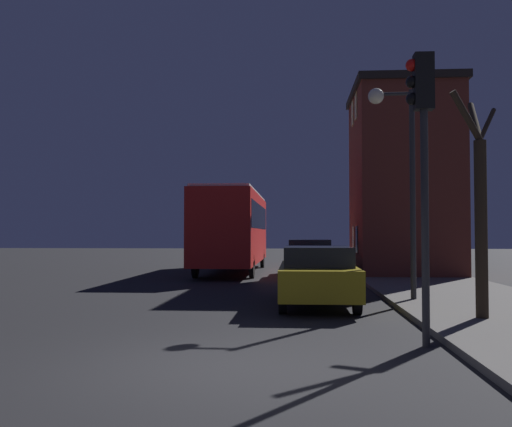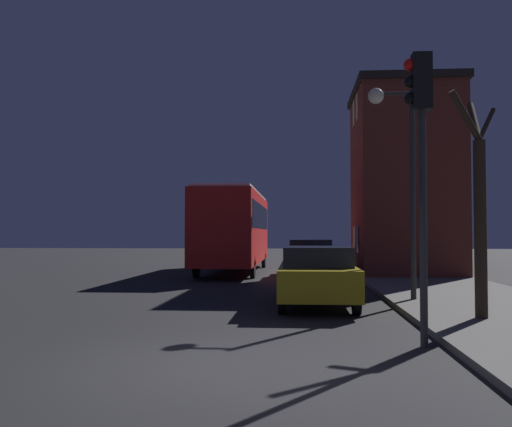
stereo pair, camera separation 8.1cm
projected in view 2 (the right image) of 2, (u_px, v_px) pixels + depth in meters
The scene contains 8 objects.
ground_plane at pixel (216, 367), 7.53m from camera, with size 120.00×120.00×0.00m, color black.
brick_building at pixel (404, 179), 24.19m from camera, with size 4.26×5.55×7.87m.
streetlamp at pixel (398, 153), 14.46m from camera, with size 1.17×0.40×5.37m.
traffic_light at pixel (420, 136), 8.98m from camera, with size 0.43×0.24×4.62m.
bare_tree at pixel (479, 204), 11.24m from camera, with size 1.27×1.67×4.53m.
bus at pixel (235, 225), 26.22m from camera, with size 2.46×10.95×3.63m.
car_near_lane at pixel (317, 274), 13.96m from camera, with size 1.80×4.68×1.45m.
car_mid_lane at pixel (310, 257), 23.54m from camera, with size 1.88×4.53×1.52m.
Camera 2 is at (1.09, -7.54, 1.77)m, focal length 40.00 mm.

